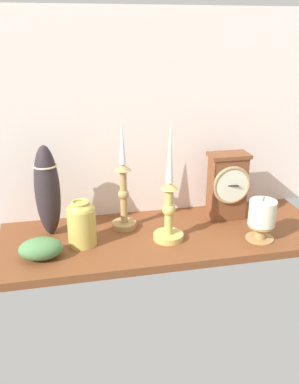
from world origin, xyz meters
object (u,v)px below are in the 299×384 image
pillar_candle_front (262,217)px  brass_vase_jar (82,222)px  candlestick_tall_left (123,192)px  candlestick_tall_center (170,206)px  tall_ceramic_vase (47,191)px  mantel_clock (227,186)px

pillar_candle_front → brass_vase_jar: bearing=171.4°
pillar_candle_front → candlestick_tall_left: bearing=157.3°
candlestick_tall_center → pillar_candle_front: (26.38, -5.57, -3.76)cm
candlestick_tall_left → candlestick_tall_center: 16.00cm
brass_vase_jar → tall_ceramic_vase: bearing=136.3°
brass_vase_jar → mantel_clock: bearing=10.1°
candlestick_tall_left → pillar_candle_front: bearing=-22.7°
mantel_clock → pillar_candle_front: mantel_clock is taller
candlestick_tall_left → pillar_candle_front: (38.42, -16.06, -4.83)cm
candlestick_tall_left → tall_ceramic_vase: bearing=178.9°
tall_ceramic_vase → candlestick_tall_left: bearing=-1.1°
brass_vase_jar → candlestick_tall_center: bearing=-5.1°
candlestick_tall_left → brass_vase_jar: (-13.46, -8.22, -4.83)cm
candlestick_tall_center → brass_vase_jar: bearing=174.9°
mantel_clock → candlestick_tall_left: 33.99cm
candlestick_tall_center → tall_ceramic_vase: bearing=162.5°
candlestick_tall_center → tall_ceramic_vase: size_ratio=1.29×
candlestick_tall_left → pillar_candle_front: 41.92cm
brass_vase_jar → pillar_candle_front: size_ratio=1.00×
mantel_clock → pillar_candle_front: (4.43, -16.31, -4.24)cm
mantel_clock → brass_vase_jar: (-47.45, -8.47, -4.24)cm
candlestick_tall_center → tall_ceramic_vase: 36.38cm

